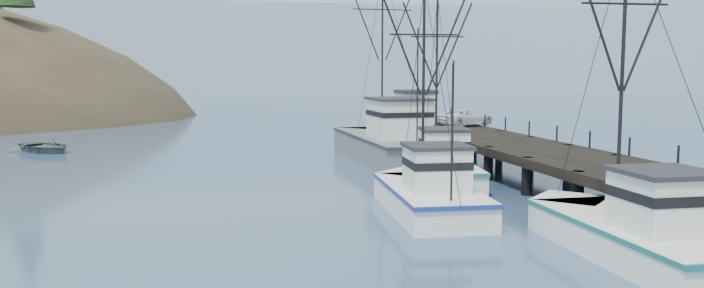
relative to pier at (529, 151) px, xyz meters
name	(u,v)px	position (x,y,z in m)	size (l,w,h in m)	color
ground	(362,267)	(-14.00, -16.00, -1.69)	(400.00, 400.00, 0.00)	#334E72
pier	(529,151)	(0.00, 0.00, 0.00)	(6.00, 44.00, 2.00)	black
distant_ridge	(260,92)	(-4.00, 154.00, -1.69)	(360.00, 40.00, 26.00)	#9EB2C6
distant_ridge_far	(78,92)	(-54.00, 169.00, -1.69)	(180.00, 25.00, 18.00)	silver
trawler_near	(633,232)	(-4.25, -16.54, -0.87)	(4.03, 11.68, 11.81)	white
trawler_mid	(427,194)	(-9.02, -7.91, -0.87)	(4.27, 10.90, 10.83)	white
trawler_far	(439,168)	(-5.75, -0.12, -0.87)	(4.91, 10.98, 11.21)	white
work_vessel	(389,143)	(-6.01, 10.07, -0.46)	(5.66, 17.36, 14.29)	slate
pier_shed	(415,106)	(-1.50, 18.00, 1.73)	(3.00, 3.20, 2.80)	silver
pickup_truck	(465,117)	(1.50, 14.16, 1.00)	(2.30, 4.98, 1.39)	silver
motorboat	(45,152)	(-31.51, 20.31, -1.69)	(4.11, 5.75, 1.19)	#52595C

